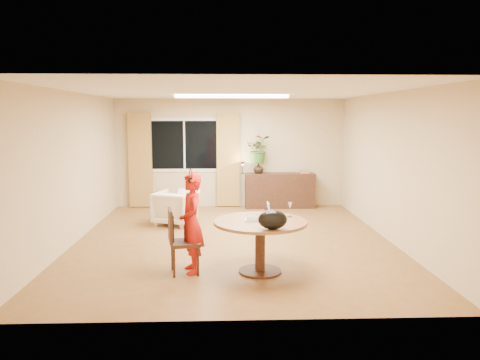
# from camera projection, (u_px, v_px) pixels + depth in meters

# --- Properties ---
(floor) EXTENTS (6.50, 6.50, 0.00)m
(floor) POSITION_uv_depth(u_px,v_px,m) (233.00, 241.00, 8.26)
(floor) COLOR brown
(floor) RESTS_ON ground
(ceiling) EXTENTS (6.50, 6.50, 0.00)m
(ceiling) POSITION_uv_depth(u_px,v_px,m) (233.00, 91.00, 7.91)
(ceiling) COLOR white
(ceiling) RESTS_ON wall_back
(wall_back) EXTENTS (5.50, 0.00, 5.50)m
(wall_back) POSITION_uv_depth(u_px,v_px,m) (230.00, 153.00, 11.30)
(wall_back) COLOR tan
(wall_back) RESTS_ON floor
(wall_left) EXTENTS (0.00, 6.50, 6.50)m
(wall_left) POSITION_uv_depth(u_px,v_px,m) (72.00, 168.00, 7.98)
(wall_left) COLOR tan
(wall_left) RESTS_ON floor
(wall_right) EXTENTS (0.00, 6.50, 6.50)m
(wall_right) POSITION_uv_depth(u_px,v_px,m) (390.00, 167.00, 8.18)
(wall_right) COLOR tan
(wall_right) RESTS_ON floor
(window) EXTENTS (1.70, 0.03, 1.30)m
(window) POSITION_uv_depth(u_px,v_px,m) (184.00, 145.00, 11.21)
(window) COLOR white
(window) RESTS_ON wall_back
(curtain_left) EXTENTS (0.55, 0.08, 2.25)m
(curtain_left) POSITION_uv_depth(u_px,v_px,m) (140.00, 160.00, 11.15)
(curtain_left) COLOR olive
(curtain_left) RESTS_ON wall_back
(curtain_right) EXTENTS (0.55, 0.08, 2.25)m
(curtain_right) POSITION_uv_depth(u_px,v_px,m) (228.00, 160.00, 11.22)
(curtain_right) COLOR olive
(curtain_right) RESTS_ON wall_back
(ceiling_panel) EXTENTS (2.20, 0.35, 0.05)m
(ceiling_panel) POSITION_uv_depth(u_px,v_px,m) (232.00, 96.00, 9.10)
(ceiling_panel) COLOR white
(ceiling_panel) RESTS_ON ceiling
(dining_table) EXTENTS (1.30, 1.30, 0.74)m
(dining_table) POSITION_uv_depth(u_px,v_px,m) (260.00, 232.00, 6.51)
(dining_table) COLOR brown
(dining_table) RESTS_ON floor
(dining_chair) EXTENTS (0.51, 0.48, 0.92)m
(dining_chair) POSITION_uv_depth(u_px,v_px,m) (185.00, 241.00, 6.50)
(dining_chair) COLOR black
(dining_chair) RESTS_ON floor
(child) EXTENTS (0.58, 0.46, 1.41)m
(child) POSITION_uv_depth(u_px,v_px,m) (191.00, 223.00, 6.52)
(child) COLOR #BA0E13
(child) RESTS_ON floor
(laptop) EXTENTS (0.39, 0.26, 0.26)m
(laptop) POSITION_uv_depth(u_px,v_px,m) (258.00, 211.00, 6.52)
(laptop) COLOR #B7B7BC
(laptop) RESTS_ON dining_table
(tumbler) EXTENTS (0.09, 0.09, 0.10)m
(tumbler) POSITION_uv_depth(u_px,v_px,m) (266.00, 213.00, 6.74)
(tumbler) COLOR white
(tumbler) RESTS_ON dining_table
(wine_glass) EXTENTS (0.10, 0.10, 0.22)m
(wine_glass) POSITION_uv_depth(u_px,v_px,m) (290.00, 209.00, 6.73)
(wine_glass) COLOR white
(wine_glass) RESTS_ON dining_table
(pot_lid) EXTENTS (0.26, 0.26, 0.04)m
(pot_lid) POSITION_uv_depth(u_px,v_px,m) (274.00, 215.00, 6.82)
(pot_lid) COLOR white
(pot_lid) RESTS_ON dining_table
(handbag) EXTENTS (0.40, 0.27, 0.25)m
(handbag) POSITION_uv_depth(u_px,v_px,m) (273.00, 220.00, 5.98)
(handbag) COLOR black
(handbag) RESTS_ON dining_table
(armchair) EXTENTS (0.93, 0.94, 0.68)m
(armchair) POSITION_uv_depth(u_px,v_px,m) (175.00, 208.00, 9.49)
(armchair) COLOR beige
(armchair) RESTS_ON floor
(throw) EXTENTS (0.46, 0.56, 0.03)m
(throw) POSITION_uv_depth(u_px,v_px,m) (189.00, 191.00, 9.44)
(throw) COLOR beige
(throw) RESTS_ON armchair
(sideboard) EXTENTS (1.66, 0.41, 0.83)m
(sideboard) POSITION_uv_depth(u_px,v_px,m) (280.00, 190.00, 11.22)
(sideboard) COLOR black
(sideboard) RESTS_ON floor
(vase) EXTENTS (0.24, 0.24, 0.25)m
(vase) POSITION_uv_depth(u_px,v_px,m) (258.00, 168.00, 11.13)
(vase) COLOR black
(vase) RESTS_ON sideboard
(bouquet) EXTENTS (0.63, 0.56, 0.66)m
(bouquet) POSITION_uv_depth(u_px,v_px,m) (259.00, 149.00, 11.07)
(bouquet) COLOR #2A6E29
(bouquet) RESTS_ON vase
(book_stack) EXTENTS (0.22, 0.16, 0.09)m
(book_stack) POSITION_uv_depth(u_px,v_px,m) (305.00, 171.00, 11.18)
(book_stack) COLOR #8A6546
(book_stack) RESTS_ON sideboard
(desk_lamp) EXTENTS (0.13, 0.13, 0.31)m
(desk_lamp) POSITION_uv_depth(u_px,v_px,m) (243.00, 167.00, 11.06)
(desk_lamp) COLOR black
(desk_lamp) RESTS_ON sideboard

